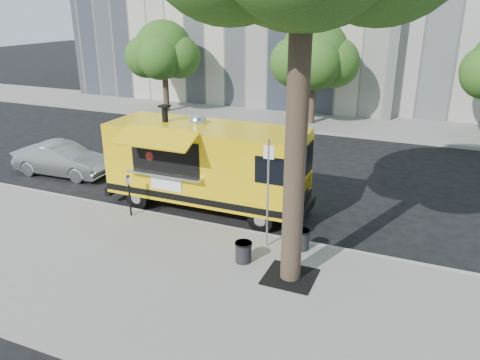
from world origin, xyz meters
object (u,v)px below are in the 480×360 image
Objects in this scene: food_truck at (206,164)px; trash_bin_left at (301,239)px; far_tree_b at (315,54)px; sedan at (62,159)px; far_tree_a at (164,50)px; sign_post at (268,187)px; parking_meter at (129,190)px; trash_bin_right at (243,251)px.

trash_bin_left is at bearing -24.90° from food_truck.
far_tree_b is 1.43× the size of sedan.
far_tree_a is 9.01m from far_tree_b.
trash_bin_left is (0.90, 0.20, -1.40)m from sign_post.
food_truck is (-2.77, 1.89, -0.30)m from sign_post.
far_tree_b reaches higher than sign_post.
parking_meter is at bearing -98.10° from far_tree_b.
sedan is at bearing 153.92° from parking_meter.
far_tree_a is 1.79× the size of sign_post.
trash_bin_right is (-0.26, -1.02, -1.41)m from sign_post.
sedan is (-9.42, 2.59, -1.21)m from sign_post.
far_tree_b is at bearing 81.90° from parking_meter.
far_tree_a is 9.97× the size of trash_bin_right.
trash_bin_left is at bearing 0.03° from parking_meter.
sign_post is at bearing -50.17° from far_tree_a.
far_tree_b is at bearing 2.54° from far_tree_a.
sign_post is 1.76m from trash_bin_right.
far_tree_b is at bearing 103.81° from trash_bin_left.
sign_post is 0.45× the size of food_truck.
parking_meter is at bearing 164.17° from trash_bin_right.
food_truck reaches higher than parking_meter.
trash_bin_left is (5.45, 0.00, -0.53)m from parking_meter.
trash_bin_left is at bearing 46.22° from trash_bin_right.
far_tree_a is at bearing 127.21° from trash_bin_right.
far_tree_a is 9.65× the size of trash_bin_left.
sign_post is (2.55, -14.25, -1.98)m from far_tree_b.
trash_bin_right is at bearing -49.43° from food_truck.
sedan is at bearing 164.66° from sign_post.
far_tree_a is at bearing -177.46° from far_tree_b.
sign_post is at bearing -167.34° from trash_bin_left.
far_tree_a reaches higher than parking_meter.
sedan is at bearing -79.31° from far_tree_a.
sign_post is at bearing -79.85° from far_tree_b.
sign_post is 0.78× the size of sedan.
trash_bin_right is (2.29, -15.27, -3.39)m from far_tree_b.
far_tree_b reaches higher than food_truck.
food_truck is at bearing 130.79° from trash_bin_right.
sign_post is 9.85m from sedan.
trash_bin_left is 1.69m from trash_bin_right.
food_truck is 6.75m from sedan.
far_tree_a is at bearing 132.38° from trash_bin_left.
food_truck reaches higher than sedan.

